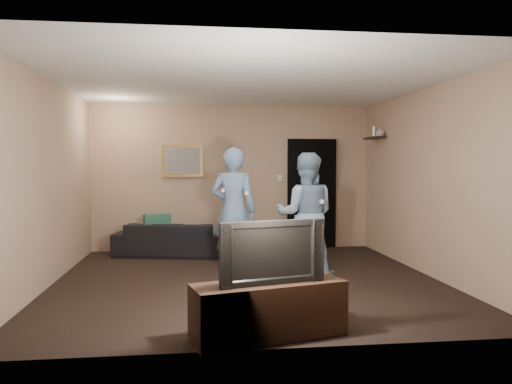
{
  "coord_description": "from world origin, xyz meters",
  "views": [
    {
      "loc": [
        -0.68,
        -6.49,
        1.51
      ],
      "look_at": [
        0.15,
        0.3,
        1.15
      ],
      "focal_mm": 35.0,
      "sensor_mm": 36.0,
      "label": 1
    }
  ],
  "objects": [
    {
      "name": "television",
      "position": [
        -0.05,
        -2.22,
        0.77
      ],
      "size": [
        0.96,
        0.36,
        0.55
      ],
      "primitive_type": "imported",
      "rotation": [
        0.0,
        0.0,
        0.25
      ],
      "color": "black",
      "rests_on": "tv_console"
    },
    {
      "name": "sofa",
      "position": [
        -1.06,
        1.97,
        0.28
      ],
      "size": [
        2.02,
        1.12,
        0.56
      ],
      "primitive_type": "imported",
      "rotation": [
        0.0,
        0.0,
        2.93
      ],
      "color": "black",
      "rests_on": "ground"
    },
    {
      "name": "wall_left",
      "position": [
        -2.5,
        0.0,
        1.3
      ],
      "size": [
        0.04,
        5.0,
        2.6
      ],
      "primitive_type": "cube",
      "color": "tan",
      "rests_on": "ground"
    },
    {
      "name": "wall_back",
      "position": [
        0.0,
        2.5,
        1.3
      ],
      "size": [
        5.0,
        0.04,
        2.6
      ],
      "primitive_type": "cube",
      "color": "tan",
      "rests_on": "ground"
    },
    {
      "name": "tv_console",
      "position": [
        -0.05,
        -2.22,
        0.25
      ],
      "size": [
        1.41,
        0.76,
        0.48
      ],
      "primitive_type": "cube",
      "rotation": [
        0.0,
        0.0,
        0.25
      ],
      "color": "black",
      "rests_on": "ground"
    },
    {
      "name": "wall_shelf",
      "position": [
        2.39,
        1.8,
        1.99
      ],
      "size": [
        0.2,
        0.6,
        0.03
      ],
      "primitive_type": "cube",
      "color": "black",
      "rests_on": "wall_right"
    },
    {
      "name": "light_switch",
      "position": [
        0.85,
        2.48,
        1.3
      ],
      "size": [
        0.08,
        0.02,
        0.12
      ],
      "primitive_type": "cube",
      "color": "silver",
      "rests_on": "wall_back"
    },
    {
      "name": "painting_canvas",
      "position": [
        -0.9,
        2.45,
        1.6
      ],
      "size": [
        0.62,
        0.01,
        0.47
      ],
      "primitive_type": "cube",
      "color": "slate",
      "rests_on": "painting_frame"
    },
    {
      "name": "throw_pillow",
      "position": [
        -1.32,
        1.97,
        0.48
      ],
      "size": [
        0.47,
        0.29,
        0.45
      ],
      "primitive_type": "cube",
      "rotation": [
        0.0,
        0.0,
        0.35
      ],
      "color": "#1B513F",
      "rests_on": "sofa"
    },
    {
      "name": "ground",
      "position": [
        0.0,
        0.0,
        0.0
      ],
      "size": [
        5.0,
        5.0,
        0.0
      ],
      "primitive_type": "plane",
      "color": "black",
      "rests_on": "ground"
    },
    {
      "name": "ceiling",
      "position": [
        0.0,
        0.0,
        2.6
      ],
      "size": [
        5.0,
        5.0,
        0.04
      ],
      "primitive_type": "cube",
      "color": "silver",
      "rests_on": "wall_back"
    },
    {
      "name": "wii_player_right",
      "position": [
        0.81,
        0.14,
        0.84
      ],
      "size": [
        0.94,
        0.81,
        1.69
      ],
      "color": "#7D9FB6",
      "rests_on": "ground"
    },
    {
      "name": "wall_front",
      "position": [
        0.0,
        -2.5,
        1.3
      ],
      "size": [
        5.0,
        0.04,
        2.6
      ],
      "primitive_type": "cube",
      "color": "tan",
      "rests_on": "ground"
    },
    {
      "name": "shelf_figurine",
      "position": [
        2.39,
        1.83,
        2.09
      ],
      "size": [
        0.06,
        0.06,
        0.18
      ],
      "primitive_type": "cylinder",
      "color": "white",
      "rests_on": "wall_shelf"
    },
    {
      "name": "wall_right",
      "position": [
        2.5,
        0.0,
        1.3
      ],
      "size": [
        0.04,
        5.0,
        2.6
      ],
      "primitive_type": "cube",
      "color": "tan",
      "rests_on": "ground"
    },
    {
      "name": "wii_player_left",
      "position": [
        -0.15,
        0.51,
        0.88
      ],
      "size": [
        0.75,
        0.6,
        1.77
      ],
      "color": "#6689B1",
      "rests_on": "ground"
    },
    {
      "name": "painting_frame",
      "position": [
        -0.9,
        2.48,
        1.6
      ],
      "size": [
        0.72,
        0.05,
        0.57
      ],
      "primitive_type": "cube",
      "color": "olive",
      "rests_on": "wall_back"
    },
    {
      "name": "doorway",
      "position": [
        1.45,
        2.47,
        1.0
      ],
      "size": [
        0.9,
        0.06,
        2.0
      ],
      "primitive_type": "cube",
      "color": "black",
      "rests_on": "ground"
    },
    {
      "name": "shelf_vase",
      "position": [
        2.39,
        1.57,
        2.08
      ],
      "size": [
        0.16,
        0.16,
        0.15
      ],
      "primitive_type": "imported",
      "rotation": [
        0.0,
        0.0,
        0.07
      ],
      "color": "#A8A8AD",
      "rests_on": "wall_shelf"
    }
  ]
}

